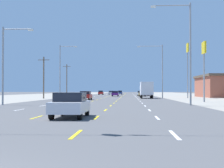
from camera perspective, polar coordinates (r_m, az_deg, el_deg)
name	(u,v)px	position (r m, az deg, el deg)	size (l,w,h in m)	color
ground_plane	(112,98)	(71.22, -0.02, -2.36)	(572.00, 572.00, 0.00)	#4C4C4F
lane_markings	(118,95)	(109.68, 1.02, -1.91)	(10.64, 227.60, 0.01)	white
signal_span_wire	(40,6)	(14.74, -11.96, 12.70)	(25.59, 0.53, 9.02)	brown
sedan_center_turn_nearest	(71,105)	(19.91, -6.97, -3.44)	(1.80, 4.50, 1.46)	silver
sedan_inner_left_near	(86,95)	(57.25, -4.45, -1.91)	(1.80, 4.50, 1.46)	red
box_truck_far_right_mid	(146,89)	(68.18, 5.79, -0.87)	(2.40, 7.20, 3.23)	silver
sedan_far_right_midfar	(142,94)	(90.46, 5.06, -1.61)	(1.80, 4.50, 1.46)	#B28C33
sedan_center_turn_far	(115,94)	(91.53, 0.54, -1.61)	(1.80, 4.50, 1.46)	#4C196B
sedan_far_right_farther	(140,93)	(101.89, 4.78, -1.55)	(1.80, 4.50, 1.46)	white
hatchback_far_left_farthest	(101,93)	(124.45, -1.88, -1.46)	(1.72, 3.90, 1.54)	red
sedan_inner_left_distant_a	(111,93)	(130.10, -0.16, -1.45)	(1.80, 4.50, 1.46)	silver
hatchback_center_turn_distant_b	(120,92)	(132.51, 1.34, -1.43)	(1.72, 3.90, 1.54)	navy
pole_sign_right_row_1	(204,57)	(48.03, 15.17, 4.45)	(0.24, 1.94, 8.21)	gray
pole_sign_right_row_2	(188,58)	(71.84, 12.55, 4.29)	(0.24, 1.77, 11.29)	gray
streetlight_left_row_0	(6,60)	(38.95, -17.35, 3.91)	(3.43, 0.26, 8.54)	gray
streetlight_right_row_0	(187,46)	(37.20, 12.40, 6.19)	(4.29, 0.26, 10.92)	gray
streetlight_left_row_1	(62,68)	(68.45, -8.47, 2.65)	(3.55, 0.26, 10.63)	gray
streetlight_right_row_1	(160,67)	(67.38, 8.01, 2.83)	(5.01, 0.26, 10.56)	gray
utility_pole_left_row_1	(44,77)	(67.70, -11.39, 1.21)	(2.20, 0.26, 8.16)	brown
utility_pole_left_row_2	(67,80)	(97.59, -7.60, 0.75)	(2.20, 0.26, 9.02)	brown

